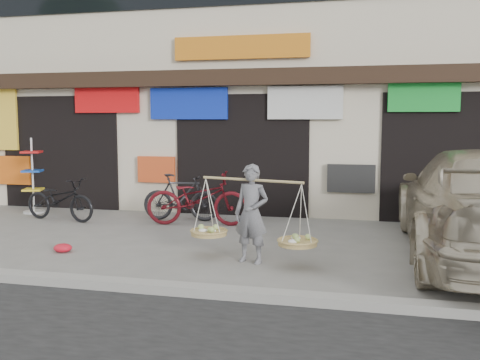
% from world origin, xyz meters
% --- Properties ---
extents(ground, '(70.00, 70.00, 0.00)m').
position_xyz_m(ground, '(0.00, 0.00, 0.00)').
color(ground, gray).
rests_on(ground, ground).
extents(kerb, '(70.00, 0.25, 0.12)m').
position_xyz_m(kerb, '(0.00, -2.00, 0.06)').
color(kerb, gray).
rests_on(kerb, ground).
extents(shophouse_block, '(14.00, 6.32, 7.00)m').
position_xyz_m(shophouse_block, '(-0.00, 6.42, 3.45)').
color(shophouse_block, beige).
rests_on(shophouse_block, ground).
extents(street_vendor, '(2.00, 0.92, 1.49)m').
position_xyz_m(street_vendor, '(1.05, -0.36, 0.68)').
color(street_vendor, slate).
rests_on(street_vendor, ground).
extents(bike_0, '(1.82, 0.90, 0.92)m').
position_xyz_m(bike_0, '(-3.62, 1.99, 0.46)').
color(bike_0, black).
rests_on(bike_0, ground).
extents(bike_1, '(1.69, 0.57, 1.00)m').
position_xyz_m(bike_1, '(-1.11, 2.58, 0.50)').
color(bike_1, black).
rests_on(bike_1, ground).
extents(bike_2, '(2.17, 1.02, 1.10)m').
position_xyz_m(bike_2, '(-0.62, 2.19, 0.55)').
color(bike_2, '#550E15').
rests_on(bike_2, ground).
extents(display_rack, '(0.52, 0.52, 1.73)m').
position_xyz_m(display_rack, '(-4.74, 2.70, 0.70)').
color(display_rack, silver).
rests_on(display_rack, ground).
extents(red_bag, '(0.31, 0.25, 0.14)m').
position_xyz_m(red_bag, '(-2.07, -0.46, 0.07)').
color(red_bag, red).
rests_on(red_bag, ground).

